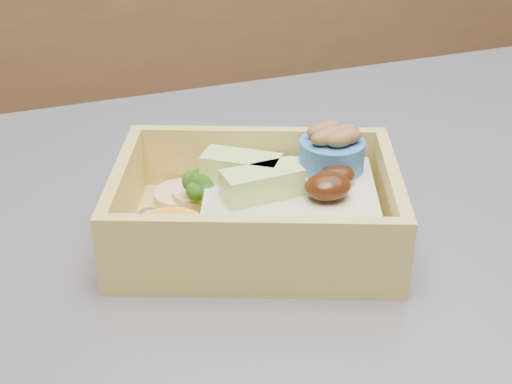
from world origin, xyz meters
name	(u,v)px	position (x,y,z in m)	size (l,w,h in m)	color
bento_box	(265,206)	(0.08, 0.04, 0.94)	(0.21, 0.19, 0.07)	#D3B957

